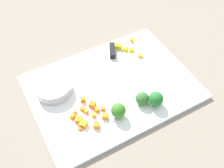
{
  "coord_description": "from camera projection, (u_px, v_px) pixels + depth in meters",
  "views": [
    {
      "loc": [
        0.25,
        0.46,
        0.66
      ],
      "look_at": [
        0.0,
        0.0,
        0.02
      ],
      "focal_mm": 43.71,
      "sensor_mm": 36.0,
      "label": 1
    }
  ],
  "objects": [
    {
      "name": "ground_plane",
      "position": [
        112.0,
        89.0,
        0.84
      ],
      "size": [
        4.0,
        4.0,
        0.0
      ],
      "primitive_type": "plane",
      "color": "gray"
    },
    {
      "name": "carrot_dice_11",
      "position": [
        79.0,
        120.0,
        0.75
      ],
      "size": [
        0.03,
        0.03,
        0.01
      ],
      "primitive_type": "cube",
      "rotation": [
        0.0,
        0.0,
        2.54
      ],
      "color": "orange",
      "rests_on": "cutting_board"
    },
    {
      "name": "chef_knife",
      "position": [
        113.0,
        66.0,
        0.88
      ],
      "size": [
        0.15,
        0.28,
        0.02
      ],
      "rotation": [
        0.0,
        0.0,
        1.11
      ],
      "color": "silver",
      "rests_on": "cutting_board"
    },
    {
      "name": "broccoli_floret_1",
      "position": [
        118.0,
        111.0,
        0.74
      ],
      "size": [
        0.04,
        0.04,
        0.05
      ],
      "color": "#8DAE5A",
      "rests_on": "cutting_board"
    },
    {
      "name": "pepper_dice_4",
      "position": [
        131.0,
        50.0,
        0.93
      ],
      "size": [
        0.02,
        0.02,
        0.01
      ],
      "primitive_type": "cube",
      "rotation": [
        0.0,
        0.0,
        2.83
      ],
      "color": "yellow",
      "rests_on": "cutting_board"
    },
    {
      "name": "carrot_dice_8",
      "position": [
        103.0,
        109.0,
        0.77
      ],
      "size": [
        0.02,
        0.02,
        0.01
      ],
      "primitive_type": "cube",
      "rotation": [
        0.0,
        0.0,
        2.55
      ],
      "color": "orange",
      "rests_on": "cutting_board"
    },
    {
      "name": "broccoli_floret_0",
      "position": [
        142.0,
        99.0,
        0.78
      ],
      "size": [
        0.04,
        0.04,
        0.04
      ],
      "color": "#7FBB56",
      "rests_on": "cutting_board"
    },
    {
      "name": "cutting_board",
      "position": [
        112.0,
        87.0,
        0.84
      ],
      "size": [
        0.49,
        0.36,
        0.01
      ],
      "primitive_type": "cube",
      "color": "white",
      "rests_on": "ground_plane"
    },
    {
      "name": "carrot_dice_5",
      "position": [
        94.0,
        115.0,
        0.76
      ],
      "size": [
        0.01,
        0.01,
        0.01
      ],
      "primitive_type": "cube",
      "rotation": [
        0.0,
        0.0,
        2.73
      ],
      "color": "orange",
      "rests_on": "cutting_board"
    },
    {
      "name": "broccoli_floret_2",
      "position": [
        156.0,
        99.0,
        0.77
      ],
      "size": [
        0.04,
        0.04,
        0.05
      ],
      "color": "#87B96A",
      "rests_on": "cutting_board"
    },
    {
      "name": "carrot_dice_4",
      "position": [
        92.0,
        105.0,
        0.78
      ],
      "size": [
        0.02,
        0.02,
        0.01
      ],
      "primitive_type": "cube",
      "rotation": [
        0.0,
        0.0,
        2.26
      ],
      "color": "orange",
      "rests_on": "cutting_board"
    },
    {
      "name": "prep_bowl",
      "position": [
        53.0,
        88.0,
        0.81
      ],
      "size": [
        0.11,
        0.11,
        0.03
      ],
      "primitive_type": "cylinder",
      "color": "#BCBABE",
      "rests_on": "cutting_board"
    },
    {
      "name": "pepper_dice_0",
      "position": [
        132.0,
        40.0,
        0.96
      ],
      "size": [
        0.01,
        0.01,
        0.01
      ],
      "primitive_type": "cube",
      "rotation": [
        0.0,
        0.0,
        2.97
      ],
      "color": "yellow",
      "rests_on": "cutting_board"
    },
    {
      "name": "carrot_dice_7",
      "position": [
        80.0,
        128.0,
        0.73
      ],
      "size": [
        0.01,
        0.01,
        0.01
      ],
      "primitive_type": "cube",
      "rotation": [
        0.0,
        0.0,
        0.58
      ],
      "color": "orange",
      "rests_on": "cutting_board"
    },
    {
      "name": "carrot_dice_13",
      "position": [
        105.0,
        116.0,
        0.75
      ],
      "size": [
        0.02,
        0.02,
        0.01
      ],
      "primitive_type": "cube",
      "rotation": [
        0.0,
        0.0,
        2.36
      ],
      "color": "orange",
      "rests_on": "cutting_board"
    },
    {
      "name": "carrot_dice_3",
      "position": [
        83.0,
        124.0,
        0.74
      ],
      "size": [
        0.03,
        0.03,
        0.01
      ],
      "primitive_type": "cube",
      "rotation": [
        0.0,
        0.0,
        2.34
      ],
      "color": "orange",
      "rests_on": "cutting_board"
    },
    {
      "name": "pepper_dice_3",
      "position": [
        126.0,
        49.0,
        0.93
      ],
      "size": [
        0.02,
        0.01,
        0.01
      ],
      "primitive_type": "cube",
      "rotation": [
        0.0,
        0.0,
        1.7
      ],
      "color": "yellow",
      "rests_on": "cutting_board"
    },
    {
      "name": "carrot_dice_10",
      "position": [
        73.0,
        116.0,
        0.76
      ],
      "size": [
        0.02,
        0.02,
        0.01
      ],
      "primitive_type": "cube",
      "rotation": [
        0.0,
        0.0,
        0.64
      ],
      "color": "orange",
      "rests_on": "cutting_board"
    },
    {
      "name": "carrot_dice_12",
      "position": [
        86.0,
        111.0,
        0.77
      ],
      "size": [
        0.01,
        0.01,
        0.01
      ],
      "primitive_type": "cube",
      "rotation": [
        0.0,
        0.0,
        0.14
      ],
      "color": "orange",
      "rests_on": "cutting_board"
    },
    {
      "name": "carrot_dice_9",
      "position": [
        97.0,
        109.0,
        0.77
      ],
      "size": [
        0.01,
        0.02,
        0.01
      ],
      "primitive_type": "cube",
      "rotation": [
        0.0,
        0.0,
        2.99
      ],
      "color": "orange",
      "rests_on": "cutting_board"
    },
    {
      "name": "carrot_dice_6",
      "position": [
        96.0,
        125.0,
        0.74
      ],
      "size": [
        0.02,
        0.02,
        0.02
      ],
      "primitive_type": "cube",
      "rotation": [
        0.0,
        0.0,
        0.96
      ],
      "color": "orange",
      "rests_on": "cutting_board"
    },
    {
      "name": "pepper_dice_1",
      "position": [
        118.0,
        46.0,
        0.93
      ],
      "size": [
        0.03,
        0.03,
        0.02
      ],
      "primitive_type": "cube",
      "rotation": [
        0.0,
        0.0,
        0.92
      ],
      "color": "yellow",
      "rests_on": "cutting_board"
    },
    {
      "name": "carrot_dice_1",
      "position": [
        82.0,
        109.0,
        0.77
      ],
      "size": [
        0.02,
        0.02,
        0.01
      ],
      "primitive_type": "cube",
      "rotation": [
        0.0,
        0.0,
        1.95
      ],
      "color": "orange",
      "rests_on": "cutting_board"
    },
    {
      "name": "carrot_dice_0",
      "position": [
        75.0,
        112.0,
        0.77
      ],
      "size": [
        0.01,
        0.01,
        0.01
      ],
      "primitive_type": "cube",
      "rotation": [
        0.0,
        0.0,
        1.24
      ],
      "color": "orange",
      "rests_on": "cutting_board"
    },
    {
      "name": "pepper_dice_2",
      "position": [
        140.0,
        55.0,
        0.91
      ],
      "size": [
        0.02,
        0.02,
        0.01
      ],
      "primitive_type": "cube",
      "rotation": [
        0.0,
        0.0,
        0.97
      ],
      "color": "yellow",
      "rests_on": "cutting_board"
    },
    {
      "name": "carrot_dice_2",
      "position": [
        83.0,
        100.0,
        0.79
      ],
      "size": [
        0.02,
        0.02,
        0.01
      ],
      "primitive_type": "cube",
      "rotation": [
        0.0,
        0.0,
        2.88
      ],
      "color": "orange",
      "rests_on": "cutting_board"
    }
  ]
}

